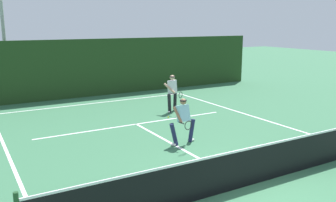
{
  "coord_description": "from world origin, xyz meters",
  "views": [
    {
      "loc": [
        -5.85,
        -6.18,
        3.89
      ],
      "look_at": [
        0.91,
        5.5,
        1.0
      ],
      "focal_mm": 39.03,
      "sensor_mm": 36.0,
      "label": 1
    }
  ],
  "objects_px": {
    "tennis_ball": "(168,117)",
    "tennis_ball_extra": "(294,148)",
    "player_near": "(183,119)",
    "player_far": "(172,92)",
    "light_pole": "(3,21)"
  },
  "relations": [
    {
      "from": "tennis_ball_extra",
      "to": "light_pole",
      "type": "bearing_deg",
      "value": 116.43
    },
    {
      "from": "player_far",
      "to": "tennis_ball",
      "type": "height_order",
      "value": "player_far"
    },
    {
      "from": "player_near",
      "to": "tennis_ball",
      "type": "distance_m",
      "value": 3.45
    },
    {
      "from": "player_near",
      "to": "tennis_ball",
      "type": "xyz_separation_m",
      "value": [
        1.25,
        3.11,
        -0.8
      ]
    },
    {
      "from": "player_far",
      "to": "tennis_ball_extra",
      "type": "bearing_deg",
      "value": 68.52
    },
    {
      "from": "player_far",
      "to": "tennis_ball",
      "type": "relative_size",
      "value": 25.12
    },
    {
      "from": "player_near",
      "to": "light_pole",
      "type": "height_order",
      "value": "light_pole"
    },
    {
      "from": "player_far",
      "to": "light_pole",
      "type": "distance_m",
      "value": 9.77
    },
    {
      "from": "tennis_ball",
      "to": "tennis_ball_extra",
      "type": "xyz_separation_m",
      "value": [
        1.47,
        -5.32,
        0.0
      ]
    },
    {
      "from": "player_far",
      "to": "tennis_ball_extra",
      "type": "height_order",
      "value": "player_far"
    },
    {
      "from": "player_far",
      "to": "tennis_ball",
      "type": "xyz_separation_m",
      "value": [
        -0.72,
        -0.89,
        -0.88
      ]
    },
    {
      "from": "player_near",
      "to": "player_far",
      "type": "bearing_deg",
      "value": -122.9
    },
    {
      "from": "tennis_ball",
      "to": "player_near",
      "type": "bearing_deg",
      "value": -111.88
    },
    {
      "from": "light_pole",
      "to": "tennis_ball_extra",
      "type": "bearing_deg",
      "value": -63.57
    },
    {
      "from": "player_far",
      "to": "light_pole",
      "type": "bearing_deg",
      "value": -78.85
    }
  ]
}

